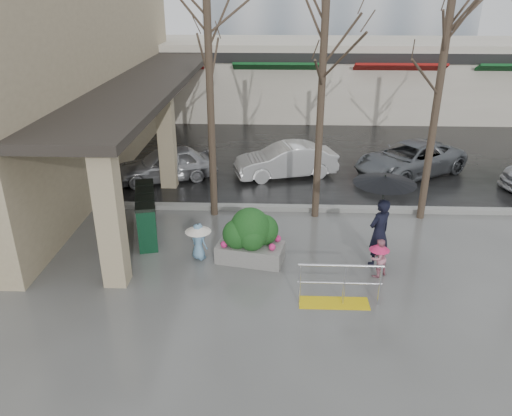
# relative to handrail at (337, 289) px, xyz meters

# --- Properties ---
(ground) EXTENTS (120.00, 120.00, 0.00)m
(ground) POSITION_rel_handrail_xyz_m (-1.36, 1.20, -0.38)
(ground) COLOR #51514F
(ground) RESTS_ON ground
(street_asphalt) EXTENTS (120.00, 36.00, 0.01)m
(street_asphalt) POSITION_rel_handrail_xyz_m (-1.36, 23.20, -0.37)
(street_asphalt) COLOR black
(street_asphalt) RESTS_ON ground
(curb) EXTENTS (120.00, 0.30, 0.15)m
(curb) POSITION_rel_handrail_xyz_m (-1.36, 5.20, -0.30)
(curb) COLOR gray
(curb) RESTS_ON ground
(near_building) EXTENTS (6.00, 18.00, 8.00)m
(near_building) POSITION_rel_handrail_xyz_m (-10.36, 9.20, 3.62)
(near_building) COLOR tan
(near_building) RESTS_ON ground
(canopy_slab) EXTENTS (2.80, 18.00, 0.25)m
(canopy_slab) POSITION_rel_handrail_xyz_m (-6.16, 9.20, 3.25)
(canopy_slab) COLOR #2D2823
(canopy_slab) RESTS_ON pillar_front
(pillar_front) EXTENTS (0.55, 0.55, 3.50)m
(pillar_front) POSITION_rel_handrail_xyz_m (-5.26, 0.70, 1.37)
(pillar_front) COLOR tan
(pillar_front) RESTS_ON ground
(pillar_back) EXTENTS (0.55, 0.55, 3.50)m
(pillar_back) POSITION_rel_handrail_xyz_m (-5.26, 7.20, 1.37)
(pillar_back) COLOR tan
(pillar_back) RESTS_ON ground
(storefront_row) EXTENTS (34.00, 6.74, 4.00)m
(storefront_row) POSITION_rel_handrail_xyz_m (0.64, 19.17, 1.64)
(storefront_row) COLOR beige
(storefront_row) RESTS_ON ground
(handrail) EXTENTS (1.90, 0.50, 1.03)m
(handrail) POSITION_rel_handrail_xyz_m (0.00, 0.00, 0.00)
(handrail) COLOR yellow
(handrail) RESTS_ON ground
(tree_west) EXTENTS (3.20, 3.20, 6.80)m
(tree_west) POSITION_rel_handrail_xyz_m (-3.36, 4.80, 4.71)
(tree_west) COLOR #382B21
(tree_west) RESTS_ON ground
(tree_midwest) EXTENTS (3.20, 3.20, 7.00)m
(tree_midwest) POSITION_rel_handrail_xyz_m (-0.16, 4.80, 4.86)
(tree_midwest) COLOR #382B21
(tree_midwest) RESTS_ON ground
(tree_mideast) EXTENTS (3.20, 3.20, 6.50)m
(tree_mideast) POSITION_rel_handrail_xyz_m (3.14, 4.80, 4.48)
(tree_mideast) COLOR #382B21
(tree_mideast) RESTS_ON ground
(woman) EXTENTS (1.56, 1.56, 2.48)m
(woman) POSITION_rel_handrail_xyz_m (1.22, 1.84, 1.18)
(woman) COLOR black
(woman) RESTS_ON ground
(child_pink) EXTENTS (0.62, 0.59, 1.01)m
(child_pink) POSITION_rel_handrail_xyz_m (1.14, 1.26, 0.19)
(child_pink) COLOR #CF7E92
(child_pink) RESTS_ON ground
(child_blue) EXTENTS (0.69, 0.69, 1.03)m
(child_blue) POSITION_rel_handrail_xyz_m (-3.43, 1.95, 0.27)
(child_blue) COLOR #70A1C8
(child_blue) RESTS_ON ground
(planter) EXTENTS (1.86, 1.19, 1.50)m
(planter) POSITION_rel_handrail_xyz_m (-2.06, 1.90, 0.34)
(planter) COLOR gray
(planter) RESTS_ON ground
(news_boxes) EXTENTS (1.10, 2.41, 1.31)m
(news_boxes) POSITION_rel_handrail_xyz_m (-5.13, 3.28, 0.28)
(news_boxes) COLOR #0C351E
(news_boxes) RESTS_ON ground
(car_a) EXTENTS (3.99, 2.70, 1.26)m
(car_a) POSITION_rel_handrail_xyz_m (-5.50, 7.82, 0.25)
(car_a) COLOR #A0A0A4
(car_a) RESTS_ON ground
(car_b) EXTENTS (4.04, 2.33, 1.26)m
(car_b) POSITION_rel_handrail_xyz_m (-1.04, 8.40, 0.25)
(car_b) COLOR silver
(car_b) RESTS_ON ground
(car_c) EXTENTS (4.93, 4.25, 1.26)m
(car_c) POSITION_rel_handrail_xyz_m (3.69, 8.74, 0.25)
(car_c) COLOR slate
(car_c) RESTS_ON ground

